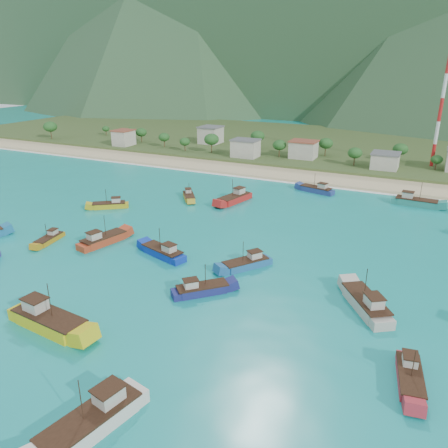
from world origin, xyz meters
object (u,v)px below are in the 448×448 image
at_px(boat_23, 316,190).
at_px(boat_12, 49,240).
at_px(boat_9, 201,290).
at_px(boat_20, 415,202).
at_px(boat_14, 103,240).
at_px(boat_6, 163,253).
at_px(boat_21, 246,264).
at_px(boat_26, 110,206).
at_px(radio_tower, 443,98).
at_px(boat_16, 93,422).
at_px(boat_8, 189,197).
at_px(boat_11, 410,378).
at_px(boat_15, 49,321).
at_px(boat_2, 234,199).
at_px(boat_3, 366,304).

bearing_deg(boat_23, boat_12, 159.86).
xyz_separation_m(boat_9, boat_20, (29.63, 67.92, 0.23)).
xyz_separation_m(boat_14, boat_20, (59.10, 58.19, 0.08)).
xyz_separation_m(boat_6, boat_21, (17.16, 2.65, -0.07)).
height_order(boat_6, boat_26, boat_6).
distance_m(boat_23, boat_26, 60.47).
distance_m(radio_tower, boat_16, 150.34).
height_order(boat_8, boat_9, boat_9).
xyz_separation_m(boat_12, boat_16, (44.34, -36.23, 0.50)).
relative_size(boat_11, boat_15, 0.69).
relative_size(boat_2, boat_8, 1.44).
height_order(boat_21, boat_26, boat_21).
relative_size(boat_14, boat_15, 0.83).
relative_size(boat_11, boat_16, 0.73).
bearing_deg(boat_12, boat_15, 126.83).
bearing_deg(boat_12, boat_23, -133.52).
bearing_deg(boat_16, boat_20, -92.58).
height_order(boat_16, boat_26, boat_16).
distance_m(boat_11, boat_21, 36.92).
bearing_deg(boat_23, boat_20, -77.98).
xyz_separation_m(boat_2, boat_20, (45.92, 18.52, -0.01)).
relative_size(boat_3, boat_20, 0.99).
bearing_deg(boat_20, boat_26, -59.40).
relative_size(boat_6, boat_20, 0.92).
bearing_deg(boat_23, boat_6, 178.56).
distance_m(boat_8, boat_15, 66.47).
relative_size(boat_12, boat_21, 0.84).
height_order(boat_11, boat_23, boat_23).
distance_m(boat_8, boat_20, 62.71).
distance_m(boat_3, boat_26, 74.02).
bearing_deg(boat_16, boat_12, -26.99).
distance_m(radio_tower, boat_14, 124.26).
relative_size(boat_11, boat_26, 1.02).
relative_size(boat_6, boat_21, 1.12).
bearing_deg(boat_20, boat_14, -42.00).
distance_m(boat_15, boat_23, 89.27).
bearing_deg(boat_11, boat_2, -58.17).
bearing_deg(boat_15, boat_14, -148.38).
relative_size(boat_2, boat_20, 1.04).
xyz_separation_m(boat_9, boat_15, (-15.49, -18.70, 0.41)).
xyz_separation_m(boat_6, boat_26, (-30.14, 20.03, -0.12)).
height_order(boat_3, boat_15, boat_15).
distance_m(boat_8, boat_23, 38.50).
relative_size(boat_3, boat_26, 1.27).
relative_size(boat_6, boat_26, 1.18).
distance_m(boat_12, boat_15, 35.06).
xyz_separation_m(radio_tower, boat_14, (-61.50, -105.16, -24.47)).
distance_m(boat_6, boat_15, 28.68).
bearing_deg(boat_12, boat_3, 171.74).
relative_size(radio_tower, boat_14, 4.06).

